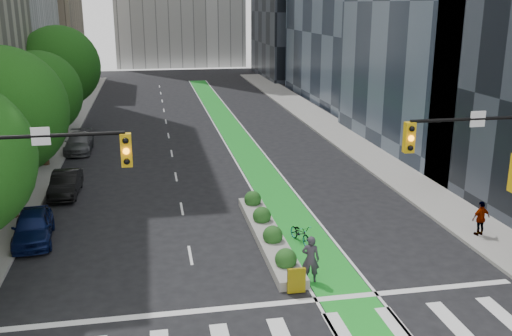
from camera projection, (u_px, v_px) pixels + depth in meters
name	position (u px, v px, depth m)	size (l,w,h in m)	color
ground	(276.00, 322.00, 19.77)	(160.00, 160.00, 0.00)	black
sidewalk_left	(42.00, 155.00, 41.26)	(3.60, 90.00, 0.15)	gray
sidewalk_right	(352.00, 141.00, 45.46)	(3.60, 90.00, 0.15)	gray
bike_lane_paint	(233.00, 133.00, 48.63)	(2.20, 70.00, 0.01)	#1A9325
tree_mid	(1.00, 112.00, 27.60)	(6.40, 6.40, 8.78)	black
tree_midfar	(39.00, 94.00, 37.22)	(5.60, 5.60, 7.76)	black
tree_far	(59.00, 67.00, 46.45)	(6.60, 6.60, 9.00)	black
signal_right	(510.00, 172.00, 20.43)	(5.82, 0.51, 7.20)	black
median_planter	(268.00, 232.00, 26.53)	(1.20, 10.26, 1.10)	gray
bicycle	(300.00, 233.00, 26.24)	(0.59, 1.70, 0.89)	gray
cyclist	(311.00, 259.00, 22.40)	(0.71, 0.46, 1.93)	#332E37
parked_car_left_near	(33.00, 227.00, 26.28)	(1.71, 4.25, 1.45)	#0B1644
parked_car_left_mid	(66.00, 184.00, 32.70)	(1.45, 4.16, 1.37)	black
parked_car_left_far	(79.00, 143.00, 42.37)	(1.89, 4.66, 1.35)	#505154
pedestrian_far	(481.00, 218.00, 26.59)	(0.98, 0.41, 1.66)	gray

